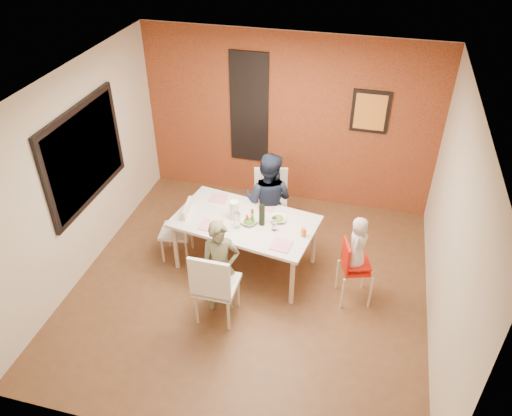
% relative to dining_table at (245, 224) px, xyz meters
% --- Properties ---
extents(ground, '(4.50, 4.50, 0.00)m').
position_rel_dining_table_xyz_m(ground, '(0.17, -0.39, -0.69)').
color(ground, brown).
rests_on(ground, ground).
extents(ceiling, '(4.50, 4.50, 0.02)m').
position_rel_dining_table_xyz_m(ceiling, '(0.17, -0.39, 2.01)').
color(ceiling, silver).
rests_on(ceiling, wall_back).
extents(wall_back, '(4.50, 0.02, 2.70)m').
position_rel_dining_table_xyz_m(wall_back, '(0.17, 1.86, 0.66)').
color(wall_back, beige).
rests_on(wall_back, ground).
extents(wall_front, '(4.50, 0.02, 2.70)m').
position_rel_dining_table_xyz_m(wall_front, '(0.17, -2.64, 0.66)').
color(wall_front, beige).
rests_on(wall_front, ground).
extents(wall_left, '(0.02, 4.50, 2.70)m').
position_rel_dining_table_xyz_m(wall_left, '(-2.08, -0.39, 0.66)').
color(wall_left, beige).
rests_on(wall_left, ground).
extents(wall_right, '(0.02, 4.50, 2.70)m').
position_rel_dining_table_xyz_m(wall_right, '(2.42, -0.39, 0.66)').
color(wall_right, beige).
rests_on(wall_right, ground).
extents(brick_accent_wall, '(4.50, 0.02, 2.70)m').
position_rel_dining_table_xyz_m(brick_accent_wall, '(0.17, 1.84, 0.66)').
color(brick_accent_wall, maroon).
rests_on(brick_accent_wall, ground).
extents(picture_window_frame, '(0.05, 1.70, 1.30)m').
position_rel_dining_table_xyz_m(picture_window_frame, '(-2.05, -0.19, 0.86)').
color(picture_window_frame, black).
rests_on(picture_window_frame, wall_left).
extents(picture_window_pane, '(0.02, 1.55, 1.15)m').
position_rel_dining_table_xyz_m(picture_window_pane, '(-2.03, -0.19, 0.86)').
color(picture_window_pane, black).
rests_on(picture_window_pane, wall_left).
extents(glassblock_strip, '(0.55, 0.03, 1.70)m').
position_rel_dining_table_xyz_m(glassblock_strip, '(-0.43, 1.82, 0.81)').
color(glassblock_strip, '#B4BDC5').
rests_on(glassblock_strip, wall_back).
extents(glassblock_surround, '(0.60, 0.03, 1.76)m').
position_rel_dining_table_xyz_m(glassblock_surround, '(-0.43, 1.82, 0.81)').
color(glassblock_surround, black).
rests_on(glassblock_surround, wall_back).
extents(art_print_frame, '(0.54, 0.03, 0.64)m').
position_rel_dining_table_xyz_m(art_print_frame, '(1.37, 1.82, 0.96)').
color(art_print_frame, black).
rests_on(art_print_frame, wall_back).
extents(art_print_canvas, '(0.44, 0.01, 0.54)m').
position_rel_dining_table_xyz_m(art_print_canvas, '(1.37, 1.80, 0.96)').
color(art_print_canvas, gold).
rests_on(art_print_canvas, wall_back).
extents(dining_table, '(1.97, 1.30, 0.76)m').
position_rel_dining_table_xyz_m(dining_table, '(0.00, 0.00, 0.00)').
color(dining_table, silver).
rests_on(dining_table, ground).
extents(chair_near, '(0.49, 0.49, 1.05)m').
position_rel_dining_table_xyz_m(chair_near, '(-0.08, -1.06, -0.11)').
color(chair_near, white).
rests_on(chair_near, ground).
extents(chair_far, '(0.57, 0.57, 1.03)m').
position_rel_dining_table_xyz_m(chair_far, '(0.16, 0.82, -0.12)').
color(chair_far, silver).
rests_on(chair_far, ground).
extents(chair_left, '(0.46, 0.46, 0.89)m').
position_rel_dining_table_xyz_m(chair_left, '(-0.90, -0.03, -0.20)').
color(chair_left, beige).
rests_on(chair_left, ground).
extents(high_chair, '(0.46, 0.46, 0.89)m').
position_rel_dining_table_xyz_m(high_chair, '(1.45, -0.28, -0.16)').
color(high_chair, red).
rests_on(high_chair, ground).
extents(child_near, '(0.54, 0.45, 1.27)m').
position_rel_dining_table_xyz_m(child_near, '(-0.08, -0.81, -0.06)').
color(child_near, '#5E5D43').
rests_on(child_near, ground).
extents(child_far, '(0.77, 0.63, 1.46)m').
position_rel_dining_table_xyz_m(child_far, '(0.18, 0.57, 0.04)').
color(child_far, '#161D31').
rests_on(child_far, ground).
extents(toddler, '(0.28, 0.38, 0.71)m').
position_rel_dining_table_xyz_m(toddler, '(1.47, -0.27, 0.19)').
color(toddler, beige).
rests_on(toddler, high_chair).
extents(plate_near_left, '(0.26, 0.26, 0.01)m').
position_rel_dining_table_xyz_m(plate_near_left, '(-0.41, -0.23, 0.07)').
color(plate_near_left, white).
rests_on(plate_near_left, dining_table).
extents(plate_far_mid, '(0.27, 0.27, 0.01)m').
position_rel_dining_table_xyz_m(plate_far_mid, '(0.19, 0.37, 0.07)').
color(plate_far_mid, white).
rests_on(plate_far_mid, dining_table).
extents(plate_near_right, '(0.26, 0.26, 0.01)m').
position_rel_dining_table_xyz_m(plate_near_right, '(0.57, -0.39, 0.07)').
color(plate_near_right, white).
rests_on(plate_near_right, dining_table).
extents(plate_far_left, '(0.25, 0.25, 0.01)m').
position_rel_dining_table_xyz_m(plate_far_left, '(-0.49, 0.40, 0.07)').
color(plate_far_left, white).
rests_on(plate_far_left, dining_table).
extents(salad_bowl_a, '(0.27, 0.27, 0.05)m').
position_rel_dining_table_xyz_m(salad_bowl_a, '(0.07, -0.05, 0.09)').
color(salad_bowl_a, white).
rests_on(salad_bowl_a, dining_table).
extents(salad_bowl_b, '(0.25, 0.25, 0.05)m').
position_rel_dining_table_xyz_m(salad_bowl_b, '(0.42, 0.10, 0.09)').
color(salad_bowl_b, white).
rests_on(salad_bowl_b, dining_table).
extents(wine_bottle, '(0.08, 0.08, 0.29)m').
position_rel_dining_table_xyz_m(wine_bottle, '(0.23, -0.03, 0.21)').
color(wine_bottle, black).
rests_on(wine_bottle, dining_table).
extents(wine_glass_a, '(0.08, 0.08, 0.22)m').
position_rel_dining_table_xyz_m(wine_glass_a, '(-0.05, -0.16, 0.18)').
color(wine_glass_a, white).
rests_on(wine_glass_a, dining_table).
extents(wine_glass_b, '(0.07, 0.07, 0.19)m').
position_rel_dining_table_xyz_m(wine_glass_b, '(0.41, -0.10, 0.16)').
color(wine_glass_b, white).
rests_on(wine_glass_b, dining_table).
extents(paper_towel_roll, '(0.12, 0.12, 0.26)m').
position_rel_dining_table_xyz_m(paper_towel_roll, '(-0.14, 0.00, 0.20)').
color(paper_towel_roll, white).
rests_on(paper_towel_roll, dining_table).
extents(condiment_red, '(0.03, 0.03, 0.14)m').
position_rel_dining_table_xyz_m(condiment_red, '(0.05, -0.06, 0.14)').
color(condiment_red, red).
rests_on(condiment_red, dining_table).
extents(condiment_green, '(0.04, 0.04, 0.14)m').
position_rel_dining_table_xyz_m(condiment_green, '(0.11, -0.04, 0.14)').
color(condiment_green, '#357527').
rests_on(condiment_green, dining_table).
extents(condiment_brown, '(0.04, 0.04, 0.14)m').
position_rel_dining_table_xyz_m(condiment_brown, '(0.08, 0.07, 0.14)').
color(condiment_brown, brown).
rests_on(condiment_brown, dining_table).
extents(sippy_cup, '(0.07, 0.07, 0.11)m').
position_rel_dining_table_xyz_m(sippy_cup, '(0.80, -0.13, 0.12)').
color(sippy_cup, orange).
rests_on(sippy_cup, dining_table).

